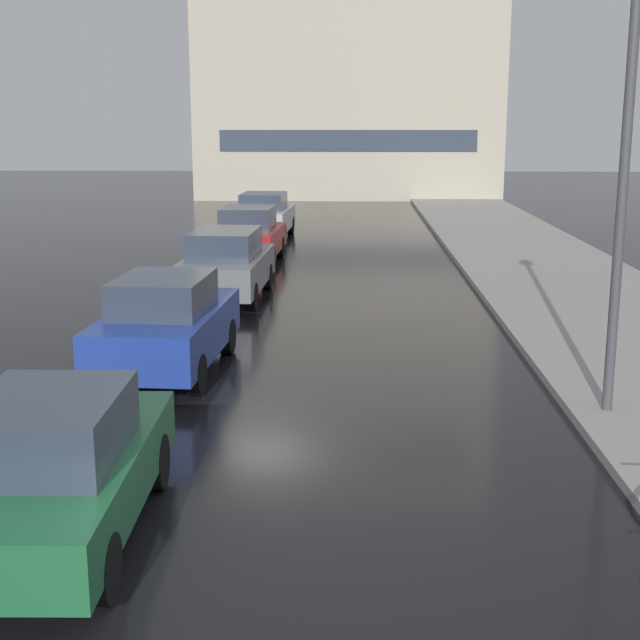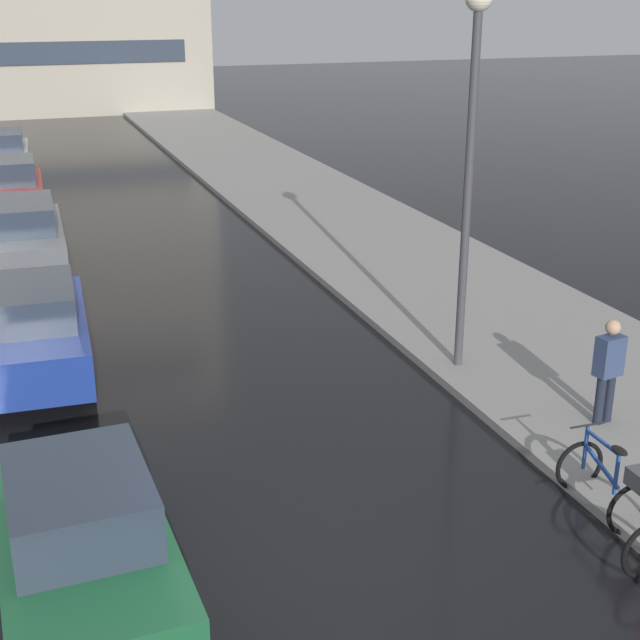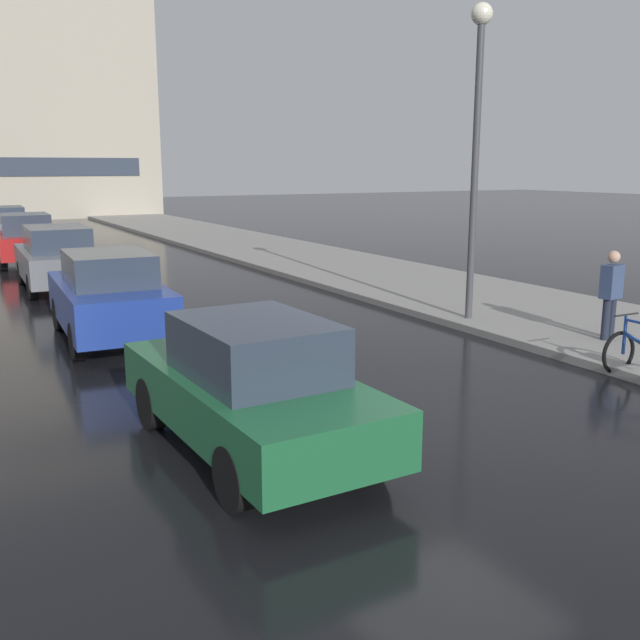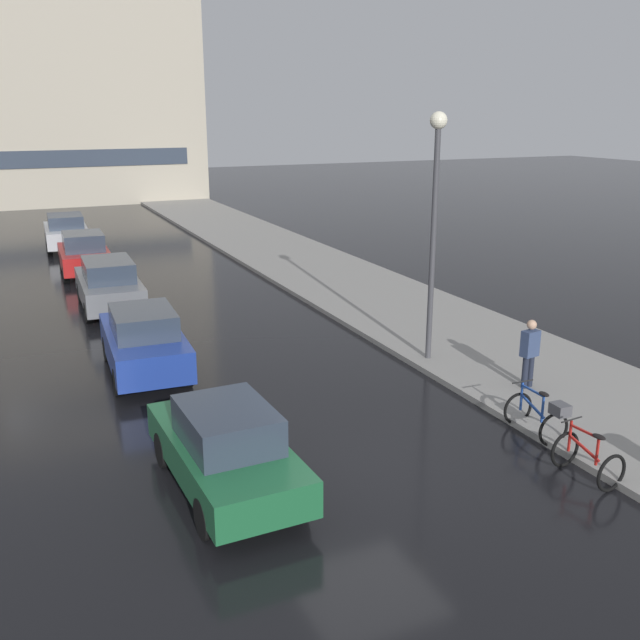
{
  "view_description": "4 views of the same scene",
  "coord_description": "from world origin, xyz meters",
  "px_view_note": "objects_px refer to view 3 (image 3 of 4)",
  "views": [
    {
      "loc": [
        0.49,
        -7.71,
        4.12
      ],
      "look_at": [
        0.05,
        4.48,
        1.41
      ],
      "focal_mm": 50.0,
      "sensor_mm": 36.0,
      "label": 1
    },
    {
      "loc": [
        -2.8,
        -7.78,
        6.07
      ],
      "look_at": [
        1.84,
        5.01,
        1.03
      ],
      "focal_mm": 50.0,
      "sensor_mm": 36.0,
      "label": 2
    },
    {
      "loc": [
        -5.46,
        -6.54,
        3.16
      ],
      "look_at": [
        -0.63,
        2.18,
        1.02
      ],
      "focal_mm": 40.0,
      "sensor_mm": 36.0,
      "label": 3
    },
    {
      "loc": [
        -5.47,
        -10.03,
        6.2
      ],
      "look_at": [
        0.74,
        3.68,
        1.76
      ],
      "focal_mm": 40.0,
      "sensor_mm": 36.0,
      "label": 4
    }
  ],
  "objects_px": {
    "car_blue": "(109,296)",
    "pedestrian": "(611,293)",
    "streetlamp": "(477,119)",
    "car_red": "(26,240)",
    "car_green": "(251,386)",
    "car_silver": "(4,227)",
    "car_grey": "(58,258)"
  },
  "relations": [
    {
      "from": "streetlamp",
      "to": "car_silver",
      "type": "bearing_deg",
      "value": 108.8
    },
    {
      "from": "car_grey",
      "to": "pedestrian",
      "type": "xyz_separation_m",
      "value": [
        7.56,
        -11.18,
        0.14
      ]
    },
    {
      "from": "streetlamp",
      "to": "car_green",
      "type": "bearing_deg",
      "value": -148.73
    },
    {
      "from": "car_green",
      "to": "streetlamp",
      "type": "relative_size",
      "value": 0.66
    },
    {
      "from": "car_blue",
      "to": "car_grey",
      "type": "xyz_separation_m",
      "value": [
        0.12,
        6.34,
        0.01
      ]
    },
    {
      "from": "car_red",
      "to": "car_blue",
      "type": "bearing_deg",
      "value": -90.07
    },
    {
      "from": "car_green",
      "to": "streetlamp",
      "type": "height_order",
      "value": "streetlamp"
    },
    {
      "from": "car_blue",
      "to": "pedestrian",
      "type": "distance_m",
      "value": 9.07
    },
    {
      "from": "car_red",
      "to": "car_silver",
      "type": "xyz_separation_m",
      "value": [
        -0.11,
        5.85,
        -0.01
      ]
    },
    {
      "from": "car_red",
      "to": "pedestrian",
      "type": "distance_m",
      "value": 18.46
    },
    {
      "from": "car_red",
      "to": "streetlamp",
      "type": "height_order",
      "value": "streetlamp"
    },
    {
      "from": "car_grey",
      "to": "car_silver",
      "type": "relative_size",
      "value": 1.04
    },
    {
      "from": "car_green",
      "to": "pedestrian",
      "type": "height_order",
      "value": "pedestrian"
    },
    {
      "from": "car_blue",
      "to": "streetlamp",
      "type": "relative_size",
      "value": 0.67
    },
    {
      "from": "car_silver",
      "to": "car_green",
      "type": "bearing_deg",
      "value": -89.41
    },
    {
      "from": "car_green",
      "to": "car_blue",
      "type": "bearing_deg",
      "value": 91.42
    },
    {
      "from": "car_red",
      "to": "car_silver",
      "type": "height_order",
      "value": "car_red"
    },
    {
      "from": "car_silver",
      "to": "pedestrian",
      "type": "bearing_deg",
      "value": -71.06
    },
    {
      "from": "car_grey",
      "to": "car_green",
      "type": "bearing_deg",
      "value": -89.83
    },
    {
      "from": "car_red",
      "to": "pedestrian",
      "type": "height_order",
      "value": "pedestrian"
    },
    {
      "from": "car_blue",
      "to": "car_silver",
      "type": "distance_m",
      "value": 17.8
    },
    {
      "from": "car_grey",
      "to": "car_silver",
      "type": "distance_m",
      "value": 11.46
    },
    {
      "from": "car_red",
      "to": "pedestrian",
      "type": "bearing_deg",
      "value": -65.47
    },
    {
      "from": "car_silver",
      "to": "streetlamp",
      "type": "height_order",
      "value": "streetlamp"
    },
    {
      "from": "car_grey",
      "to": "car_red",
      "type": "distance_m",
      "value": 5.61
    },
    {
      "from": "streetlamp",
      "to": "car_blue",
      "type": "bearing_deg",
      "value": 161.87
    },
    {
      "from": "car_blue",
      "to": "car_red",
      "type": "relative_size",
      "value": 1.07
    },
    {
      "from": "car_green",
      "to": "car_grey",
      "type": "bearing_deg",
      "value": 90.17
    },
    {
      "from": "car_green",
      "to": "car_red",
      "type": "height_order",
      "value": "car_red"
    },
    {
      "from": "car_silver",
      "to": "streetlamp",
      "type": "xyz_separation_m",
      "value": [
        6.81,
        -20.0,
        3.26
      ]
    },
    {
      "from": "car_blue",
      "to": "streetlamp",
      "type": "height_order",
      "value": "streetlamp"
    },
    {
      "from": "car_green",
      "to": "car_red",
      "type": "relative_size",
      "value": 1.06
    }
  ]
}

